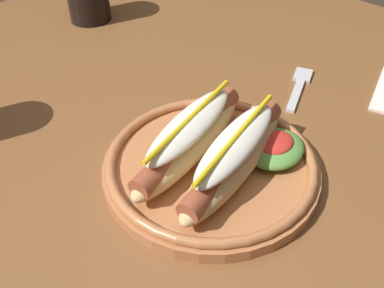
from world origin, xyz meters
The scene contains 3 objects.
dining_table centered at (0.00, 0.00, 0.65)m, with size 1.36×0.92×0.74m.
hot_dog_plate centered at (0.08, -0.19, 0.77)m, with size 0.26×0.26×0.08m.
fork centered at (0.31, -0.17, 0.74)m, with size 0.12×0.06×0.00m.
Camera 1 is at (-0.23, -0.42, 1.12)m, focal length 41.86 mm.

